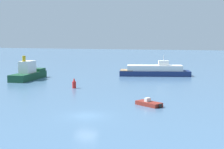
# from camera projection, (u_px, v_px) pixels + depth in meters

# --- Properties ---
(ground_plane) EXTENTS (400.00, 400.00, 0.00)m
(ground_plane) POSITION_uv_depth(u_px,v_px,m) (86.00, 116.00, 38.66)
(ground_plane) COLOR #476B8E
(small_motorboat) EXTENTS (3.98, 3.32, 1.04)m
(small_motorboat) POSITION_uv_depth(u_px,v_px,m) (149.00, 103.00, 44.36)
(small_motorboat) COLOR maroon
(small_motorboat) RESTS_ON ground
(tugboat) EXTENTS (4.13, 11.58, 5.30)m
(tugboat) POSITION_uv_depth(u_px,v_px,m) (29.00, 73.00, 71.58)
(tugboat) COLOR #19472D
(tugboat) RESTS_ON ground
(fishing_skiff) EXTENTS (5.15, 5.35, 0.97)m
(fishing_skiff) POSITION_uv_depth(u_px,v_px,m) (23.00, 71.00, 87.78)
(fishing_skiff) COLOR slate
(fishing_skiff) RESTS_ON ground
(white_riverboat) EXTENTS (17.35, 8.24, 5.02)m
(white_riverboat) POSITION_uv_depth(u_px,v_px,m) (155.00, 71.00, 78.49)
(white_riverboat) COLOR navy
(white_riverboat) RESTS_ON ground
(channel_buoy_red) EXTENTS (0.70, 0.70, 1.90)m
(channel_buoy_red) POSITION_uv_depth(u_px,v_px,m) (74.00, 84.00, 59.42)
(channel_buoy_red) COLOR red
(channel_buoy_red) RESTS_ON ground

